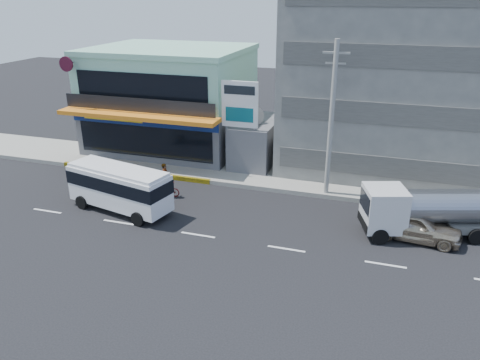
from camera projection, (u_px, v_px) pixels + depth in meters
name	position (u px, v px, depth m)	size (l,w,h in m)	color
ground	(198.00, 235.00, 25.90)	(120.00, 120.00, 0.00)	black
sidewalk	(316.00, 181.00, 32.83)	(70.00, 5.00, 0.30)	gray
shop_building	(171.00, 101.00, 38.96)	(12.40, 11.70, 8.00)	#4E4F54
concrete_building	(403.00, 74.00, 33.71)	(16.00, 12.00, 14.00)	gray
gap_structure	(257.00, 143.00, 35.84)	(3.00, 6.00, 3.50)	#4E4F54
satellite_dish	(254.00, 123.00, 34.27)	(1.50, 1.50, 0.15)	slate
billboard	(240.00, 110.00, 32.32)	(2.60, 0.18, 6.90)	gray
utility_pole_near	(331.00, 120.00, 28.81)	(1.60, 0.30, 10.00)	#999993
minibus	(119.00, 185.00, 28.20)	(6.98, 3.54, 2.79)	white
sedan	(414.00, 225.00, 25.21)	(1.97, 4.89, 1.67)	#BDAC90
tanker_truck	(423.00, 210.00, 25.37)	(7.35, 4.10, 2.78)	silver
motorcycle_rider	(166.00, 186.00, 30.52)	(1.85, 0.89, 2.28)	#5B0F0D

